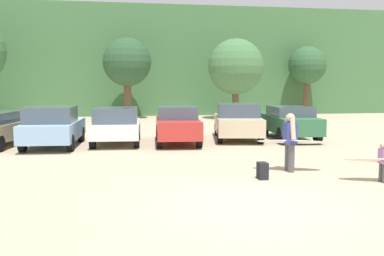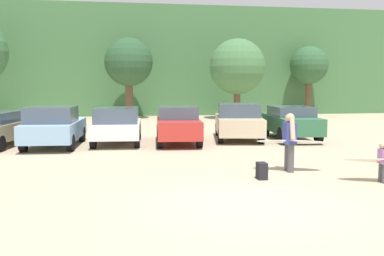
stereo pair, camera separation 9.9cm
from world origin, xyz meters
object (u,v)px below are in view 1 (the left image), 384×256
Objects in this scene: person_adult at (290,139)px; surfboard_cream at (382,160)px; parked_car_sky_blue at (53,126)px; person_child at (383,160)px; parked_car_forest_green at (290,121)px; parked_car_red at (177,124)px; parked_car_white at (117,125)px; surfboard_white at (292,142)px; backpack_dropped at (263,171)px; parked_car_champagne at (238,121)px.

person_adult is 0.85× the size of surfboard_cream.
parked_car_sky_blue is 12.26m from person_child.
person_adult reaches higher than parked_car_forest_green.
parked_car_red is at bearing -43.74° from surfboard_cream.
person_child is at bearing -148.38° from parked_car_red.
parked_car_white is 1.94× the size of surfboard_white.
parked_car_forest_green is 8.76m from surfboard_cream.
surfboard_white is (2.48, -6.46, 0.04)m from parked_car_red.
parked_car_champagne is at bearing 79.03° from backpack_dropped.
parked_car_forest_green is at bearing -108.20° from person_adult.
surfboard_white reaches higher than backpack_dropped.
parked_car_red is 9.57× the size of backpack_dropped.
person_child is (1.34, -9.15, -0.24)m from parked_car_champagne.
parked_car_champagne is at bearing 86.53° from parked_car_forest_green.
surfboard_cream is (0.01, 0.09, -0.02)m from person_child.
parked_car_champagne reaches higher than parked_car_white.
person_child is 0.49× the size of surfboard_white.
person_child is (9.29, -8.00, -0.25)m from parked_car_sky_blue.
parked_car_forest_green is 4.35× the size of person_child.
parked_car_red is 2.05× the size of surfboard_white.
person_adult is 1.60m from backpack_dropped.
parked_car_red reaches higher than person_child.
surfboard_white is at bearing -125.80° from parked_car_sky_blue.
parked_car_red reaches higher than parked_car_white.
parked_car_champagne reaches higher than surfboard_white.
surfboard_white is at bearing -154.48° from parked_car_red.
backpack_dropped is (-2.95, 0.81, -0.34)m from surfboard_cream.
backpack_dropped is (3.84, -7.63, -0.60)m from parked_car_white.
person_child is (6.79, -8.52, -0.24)m from parked_car_white.
surfboard_white is at bearing -41.95° from person_child.
parked_car_white is 8.56m from backpack_dropped.
surfboard_cream is 4.43× the size of backpack_dropped.
parked_car_red is at bearing 101.08° from parked_car_forest_green.
parked_car_red is (5.05, 0.26, -0.01)m from parked_car_sky_blue.
person_adult is 2.57m from person_child.
parked_car_red is 9.22m from surfboard_cream.
person_adult is at bearing 38.31° from backpack_dropped.
parked_car_sky_blue reaches higher than parked_car_white.
parked_car_forest_green reaches higher than surfboard_white.
parked_car_champagne reaches higher than surfboard_cream.
parked_car_forest_green is 7.56m from person_adult.
parked_car_champagne is 7.39m from person_adult.
person_child is at bearing 139.72° from person_adult.
parked_car_red is at bearing -58.97° from person_child.
parked_car_sky_blue is 2.58× the size of person_adult.
surfboard_cream is (-1.01, -8.69, -0.26)m from parked_car_forest_green.
surfboard_cream is (6.79, -8.44, -0.26)m from parked_car_white.
parked_car_white is 7.81m from parked_car_forest_green.
parked_car_white reaches higher than surfboard_white.
parked_car_champagne is 9.25m from person_child.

